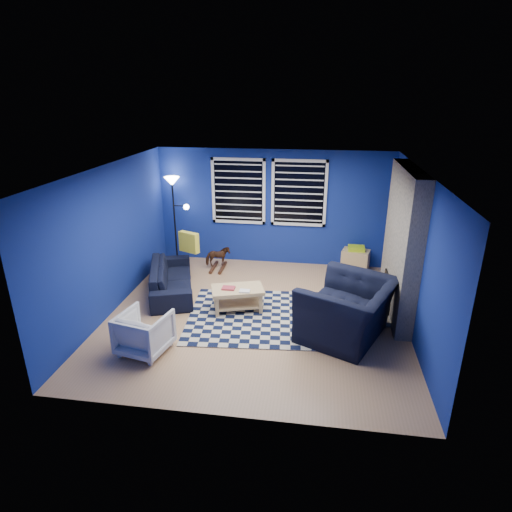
{
  "coord_description": "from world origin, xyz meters",
  "views": [
    {
      "loc": [
        0.95,
        -6.46,
        3.6
      ],
      "look_at": [
        -0.05,
        0.3,
        0.97
      ],
      "focal_mm": 30.0,
      "sensor_mm": 36.0,
      "label": 1
    }
  ],
  "objects": [
    {
      "name": "floor",
      "position": [
        0.0,
        0.0,
        0.0
      ],
      "size": [
        5.0,
        5.0,
        0.0
      ],
      "primitive_type": "plane",
      "color": "tan",
      "rests_on": "ground"
    },
    {
      "name": "ceiling",
      "position": [
        0.0,
        0.0,
        2.5
      ],
      "size": [
        5.0,
        5.0,
        0.0
      ],
      "primitive_type": "plane",
      "rotation": [
        3.14,
        0.0,
        0.0
      ],
      "color": "white",
      "rests_on": "wall_back"
    },
    {
      "name": "wall_back",
      "position": [
        0.0,
        2.5,
        1.25
      ],
      "size": [
        5.0,
        0.0,
        5.0
      ],
      "primitive_type": "plane",
      "rotation": [
        1.57,
        0.0,
        0.0
      ],
      "color": "navy",
      "rests_on": "floor"
    },
    {
      "name": "wall_left",
      "position": [
        -2.5,
        0.0,
        1.25
      ],
      "size": [
        0.0,
        5.0,
        5.0
      ],
      "primitive_type": "plane",
      "rotation": [
        1.57,
        0.0,
        1.57
      ],
      "color": "navy",
      "rests_on": "floor"
    },
    {
      "name": "wall_right",
      "position": [
        2.5,
        0.0,
        1.25
      ],
      "size": [
        0.0,
        5.0,
        5.0
      ],
      "primitive_type": "plane",
      "rotation": [
        1.57,
        0.0,
        -1.57
      ],
      "color": "navy",
      "rests_on": "floor"
    },
    {
      "name": "fireplace",
      "position": [
        2.36,
        0.5,
        1.2
      ],
      "size": [
        0.65,
        2.0,
        2.5
      ],
      "color": "gray",
      "rests_on": "floor"
    },
    {
      "name": "window_left",
      "position": [
        -0.75,
        2.46,
        1.6
      ],
      "size": [
        1.17,
        0.06,
        1.42
      ],
      "color": "black",
      "rests_on": "wall_back"
    },
    {
      "name": "window_right",
      "position": [
        0.55,
        2.46,
        1.6
      ],
      "size": [
        1.17,
        0.06,
        1.42
      ],
      "color": "black",
      "rests_on": "wall_back"
    },
    {
      "name": "tv",
      "position": [
        2.45,
        2.0,
        1.4
      ],
      "size": [
        0.07,
        1.0,
        0.58
      ],
      "color": "black",
      "rests_on": "wall_right"
    },
    {
      "name": "rug",
      "position": [
        0.11,
        -0.06,
        0.01
      ],
      "size": [
        2.66,
        2.2,
        0.02
      ],
      "primitive_type": "cube",
      "rotation": [
        0.0,
        0.0,
        0.08
      ],
      "color": "black",
      "rests_on": "floor"
    },
    {
      "name": "sofa",
      "position": [
        -1.74,
        0.68,
        0.28
      ],
      "size": [
        2.03,
        1.3,
        0.55
      ],
      "primitive_type": "imported",
      "rotation": [
        0.0,
        0.0,
        1.89
      ],
      "color": "black",
      "rests_on": "floor"
    },
    {
      "name": "armchair_big",
      "position": [
        1.49,
        -0.47,
        0.46
      ],
      "size": [
        1.79,
        1.7,
        0.91
      ],
      "primitive_type": "imported",
      "rotation": [
        0.0,
        0.0,
        -2.0
      ],
      "color": "black",
      "rests_on": "floor"
    },
    {
      "name": "armchair_bent",
      "position": [
        -1.46,
        -1.33,
        0.32
      ],
      "size": [
        0.81,
        0.82,
        0.63
      ],
      "primitive_type": "imported",
      "rotation": [
        0.0,
        0.0,
        2.93
      ],
      "color": "gray",
      "rests_on": "floor"
    },
    {
      "name": "rocking_horse",
      "position": [
        -1.12,
        1.9,
        0.29
      ],
      "size": [
        0.42,
        0.56,
        0.43
      ],
      "primitive_type": "imported",
      "rotation": [
        0.0,
        0.0,
        1.98
      ],
      "color": "#402314",
      "rests_on": "floor"
    },
    {
      "name": "coffee_table",
      "position": [
        -0.35,
        0.12,
        0.31
      ],
      "size": [
        1.0,
        0.76,
        0.45
      ],
      "rotation": [
        0.0,
        0.0,
        0.3
      ],
      "color": "tan",
      "rests_on": "rug"
    },
    {
      "name": "cabinet",
      "position": [
        1.81,
        2.25,
        0.24
      ],
      "size": [
        0.63,
        0.5,
        0.55
      ],
      "rotation": [
        0.0,
        0.0,
        -0.25
      ],
      "color": "tan",
      "rests_on": "floor"
    },
    {
      "name": "floor_lamp",
      "position": [
        -2.13,
        2.25,
        1.57
      ],
      "size": [
        0.52,
        0.32,
        1.91
      ],
      "color": "black",
      "rests_on": "floor"
    },
    {
      "name": "throw_pillow",
      "position": [
        -1.59,
        1.42,
        0.76
      ],
      "size": [
        0.45,
        0.29,
        0.41
      ],
      "primitive_type": "cube",
      "rotation": [
        0.0,
        0.0,
        -0.41
      ],
      "color": "yellow",
      "rests_on": "sofa"
    }
  ]
}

